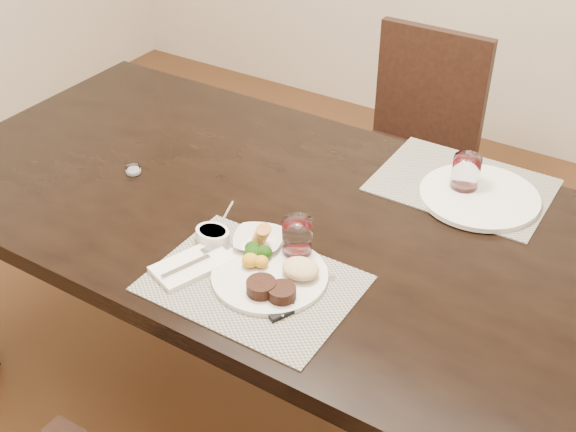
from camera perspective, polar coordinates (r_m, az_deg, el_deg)
The scene contains 14 objects.
ground_plane at distance 2.40m, azimuth -0.65°, elevation -14.21°, with size 4.50×4.50×0.00m, color #442A15.
dining_table at distance 1.94m, azimuth -0.78°, elevation -1.29°, with size 2.00×1.00×0.75m.
chair_far at distance 2.73m, azimuth 9.94°, elevation 5.87°, with size 0.42×0.42×0.90m.
placemat_near at distance 1.65m, azimuth -2.78°, elevation -5.34°, with size 0.46×0.34×0.00m, color gray.
placemat_far at distance 2.03m, azimuth 13.62°, elevation 2.40°, with size 0.46×0.34×0.00m, color gray.
dinner_plate at distance 1.64m, azimuth -1.15°, elevation -4.68°, with size 0.27×0.27×0.05m.
napkin_fork at distance 1.70m, azimuth -7.58°, elevation -3.83°, with size 0.16×0.20×0.02m.
steak_knife at distance 1.58m, azimuth 0.48°, elevation -7.07°, with size 0.07×0.21×0.01m.
cracker_bowl at distance 1.74m, azimuth -2.35°, elevation -1.94°, with size 0.16×0.16×0.05m.
sauce_ramekin at distance 1.76m, azimuth -5.95°, elevation -1.52°, with size 0.09×0.13×0.07m.
wine_glass_near at distance 1.70m, azimuth 0.73°, elevation -1.91°, with size 0.07×0.07×0.10m.
far_plate at distance 1.98m, azimuth 14.88°, elevation 1.52°, with size 0.32×0.32×0.01m, color silver.
wine_glass_far at distance 1.98m, azimuth 13.82°, elevation 3.09°, with size 0.08×0.08×0.10m.
salt_cellar at distance 2.07m, azimuth -12.12°, elevation 3.53°, with size 0.04×0.04×0.02m.
Camera 1 is at (0.85, -1.30, 1.82)m, focal length 45.00 mm.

